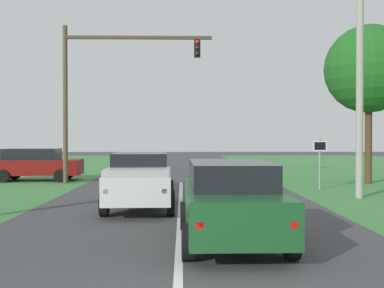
# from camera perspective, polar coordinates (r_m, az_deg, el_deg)

# --- Properties ---
(ground_plane) EXTENTS (120.00, 120.00, 0.00)m
(ground_plane) POSITION_cam_1_polar(r_m,az_deg,el_deg) (16.33, -1.42, -7.56)
(ground_plane) COLOR #424244
(red_suv_near) EXTENTS (2.31, 4.89, 1.81)m
(red_suv_near) POSITION_cam_1_polar(r_m,az_deg,el_deg) (10.71, 4.73, -6.78)
(red_suv_near) COLOR #194C23
(red_suv_near) RESTS_ON ground_plane
(pickup_truck_lead) EXTENTS (2.36, 5.34, 1.86)m
(pickup_truck_lead) POSITION_cam_1_polar(r_m,az_deg,el_deg) (15.70, -6.31, -4.37)
(pickup_truck_lead) COLOR silver
(pickup_truck_lead) RESTS_ON ground_plane
(traffic_light) EXTENTS (7.65, 0.40, 8.11)m
(traffic_light) POSITION_cam_1_polar(r_m,az_deg,el_deg) (24.62, -10.83, 7.71)
(traffic_light) COLOR brown
(traffic_light) RESTS_ON ground_plane
(keep_moving_sign) EXTENTS (0.60, 0.09, 2.34)m
(keep_moving_sign) POSITION_cam_1_polar(r_m,az_deg,el_deg) (22.04, 15.33, -1.50)
(keep_moving_sign) COLOR gray
(keep_moving_sign) RESTS_ON ground_plane
(oak_tree_right) EXTENTS (4.49, 4.49, 8.14)m
(oak_tree_right) POSITION_cam_1_polar(r_m,az_deg,el_deg) (25.87, 20.77, 8.52)
(oak_tree_right) COLOR #4C351E
(oak_tree_right) RESTS_ON ground_plane
(crossing_suv_far) EXTENTS (4.86, 2.25, 1.77)m
(crossing_suv_far) POSITION_cam_1_polar(r_m,az_deg,el_deg) (26.95, -18.56, -2.31)
(crossing_suv_far) COLOR maroon
(crossing_suv_far) RESTS_ON ground_plane
(utility_pole_right) EXTENTS (0.28, 0.28, 9.97)m
(utility_pole_right) POSITION_cam_1_polar(r_m,az_deg,el_deg) (19.60, 19.80, 8.41)
(utility_pole_right) COLOR #9E998E
(utility_pole_right) RESTS_ON ground_plane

